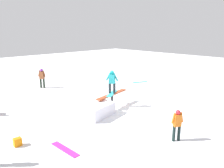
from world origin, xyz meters
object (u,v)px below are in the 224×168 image
at_px(main_rider_on_rail, 112,82).
at_px(loose_snowboard_cyan, 140,82).
at_px(bystander_orange, 177,124).
at_px(backpack_on_snow, 18,142).
at_px(loose_snowboard_magenta, 65,149).
at_px(bystander_brown, 42,77).
at_px(rail_feature, 112,96).
at_px(loose_snowboard_white, 49,99).

distance_m(main_rider_on_rail, loose_snowboard_cyan, 7.09).
relative_size(bystander_orange, backpack_on_snow, 4.05).
bearing_deg(main_rider_on_rail, loose_snowboard_magenta, 175.29).
bearing_deg(bystander_brown, loose_snowboard_cyan, 26.84).
xyz_separation_m(bystander_brown, bystander_orange, (0.01, -12.02, -0.11)).
relative_size(loose_snowboard_magenta, loose_snowboard_cyan, 1.09).
height_order(rail_feature, bystander_orange, bystander_orange).
bearing_deg(loose_snowboard_cyan, loose_snowboard_magenta, 48.60).
bearing_deg(rail_feature, bystander_brown, 86.87).
bearing_deg(loose_snowboard_white, main_rider_on_rail, 57.03).
distance_m(rail_feature, bystander_brown, 7.21).
height_order(loose_snowboard_magenta, loose_snowboard_white, same).
xyz_separation_m(rail_feature, bystander_orange, (-0.91, -4.87, 0.05)).
distance_m(bystander_brown, backpack_on_snow, 9.31).
height_order(main_rider_on_rail, loose_snowboard_white, main_rider_on_rail).
xyz_separation_m(rail_feature, backpack_on_snow, (-5.93, -0.66, -0.55)).
bearing_deg(bystander_brown, bystander_orange, -32.59).
height_order(loose_snowboard_magenta, backpack_on_snow, backpack_on_snow).
bearing_deg(main_rider_on_rail, loose_snowboard_white, 85.87).
bearing_deg(backpack_on_snow, loose_snowboard_white, -127.58).
distance_m(rail_feature, main_rider_on_rail, 0.84).
xyz_separation_m(bystander_orange, loose_snowboard_cyan, (7.19, 7.77, -0.76)).
distance_m(bystander_orange, loose_snowboard_cyan, 10.62).
bearing_deg(loose_snowboard_cyan, backpack_on_snow, 39.85).
bearing_deg(bystander_orange, rail_feature, -72.35).
bearing_deg(bystander_orange, bystander_brown, -61.72).
xyz_separation_m(bystander_orange, loose_snowboard_white, (-1.07, 8.95, -0.76)).
height_order(rail_feature, loose_snowboard_magenta, rail_feature).
xyz_separation_m(main_rider_on_rail, loose_snowboard_cyan, (6.28, 2.90, -1.54)).
height_order(bystander_brown, bystander_orange, bystander_brown).
relative_size(bystander_brown, bystander_orange, 1.14).
bearing_deg(backpack_on_snow, main_rider_on_rail, -171.46).
bearing_deg(backpack_on_snow, loose_snowboard_magenta, 130.30).
relative_size(bystander_brown, backpack_on_snow, 4.62).
height_order(bystander_brown, loose_snowboard_cyan, bystander_brown).
bearing_deg(main_rider_on_rail, rail_feature, 0.00).
relative_size(rail_feature, bystander_brown, 1.70).
distance_m(bystander_brown, loose_snowboard_magenta, 10.15).
xyz_separation_m(main_rider_on_rail, bystander_brown, (-0.92, 7.15, -0.67)).
distance_m(bystander_brown, loose_snowboard_white, 3.36).
xyz_separation_m(loose_snowboard_magenta, loose_snowboard_cyan, (10.98, 5.13, 0.00)).
height_order(loose_snowboard_white, backpack_on_snow, backpack_on_snow).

